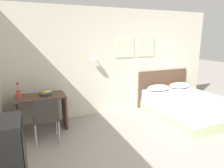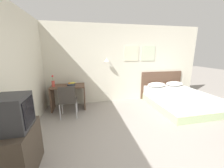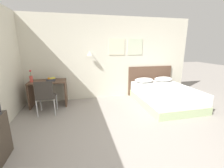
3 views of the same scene
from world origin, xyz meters
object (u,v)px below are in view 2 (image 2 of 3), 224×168
bed (178,100)px  pillow_right (174,84)px  pillow_left (157,85)px  desk_chair (68,99)px  folded_towel_near_foot (185,94)px  tv_stand (19,151)px  headboard (161,85)px  flower_vase (53,83)px  fruit_bowl (71,84)px  desk (68,93)px  television (13,113)px

bed → pillow_right: bearing=63.4°
pillow_left → desk_chair: (-3.00, -0.70, -0.07)m
folded_towel_near_foot → tv_stand: (-3.88, -1.33, -0.19)m
headboard → flower_vase: 3.84m
bed → pillow_left: (-0.36, 0.73, 0.35)m
bed → fruit_bowl: (-3.30, 0.66, 0.53)m
desk → fruit_bowl: fruit_bowl is taller
headboard → pillow_left: (-0.36, -0.29, 0.09)m
desk_chair → flower_vase: 0.82m
flower_vase → desk_chair: bearing=-53.8°
headboard → fruit_bowl: 3.33m
headboard → folded_towel_near_foot: bearing=-91.0°
pillow_right → television: size_ratio=1.34×
bed → tv_stand: tv_stand is taller
desk_chair → television: television is taller
tv_stand → fruit_bowl: bearing=75.1°
pillow_right → tv_stand: tv_stand is taller
fruit_bowl → headboard: bearing=6.3°
headboard → fruit_bowl: headboard is taller
bed → pillow_right: size_ratio=3.05×
pillow_left → pillow_right: 0.73m
headboard → tv_stand: bearing=-145.9°
pillow_left → bed: bearing=-63.4°
bed → tv_stand: 4.23m
pillow_left → television: size_ratio=1.34×
flower_vase → television: television is taller
pillow_right → folded_towel_near_foot: (-0.39, -1.02, -0.05)m
fruit_bowl → tv_stand: size_ratio=0.36×
pillow_right → flower_vase: 4.18m
pillow_left → tv_stand: tv_stand is taller
pillow_right → tv_stand: 4.88m
folded_towel_near_foot → desk: desk is taller
desk → tv_stand: bearing=-102.3°
headboard → pillow_right: bearing=-38.6°
headboard → desk: size_ratio=1.62×
bed → flower_vase: (-3.81, 0.63, 0.61)m
folded_towel_near_foot → fruit_bowl: (-3.28, 0.95, 0.23)m
bed → desk: size_ratio=1.96×
folded_towel_near_foot → pillow_left: bearing=108.4°
fruit_bowl → bed: bearing=-11.2°
headboard → tv_stand: headboard is taller
desk → desk_chair: size_ratio=1.11×
pillow_left → desk: 3.04m
pillow_right → television: 4.89m
pillow_left → folded_towel_near_foot: size_ratio=2.35×
headboard → desk: headboard is taller
television → desk: bearing=77.8°
desk → television: television is taller
bed → pillow_right: 0.88m
pillow_left → tv_stand: (-3.54, -2.36, -0.24)m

